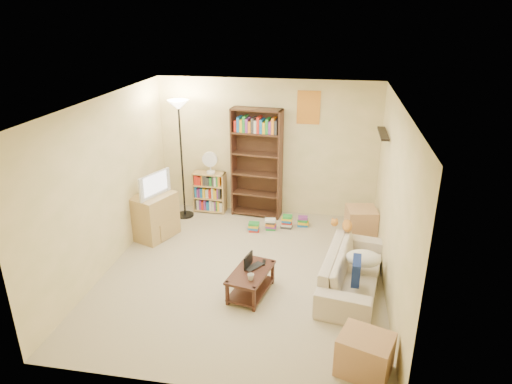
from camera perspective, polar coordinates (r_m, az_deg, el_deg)
room at (r=6.13m, az=-1.66°, el=3.06°), size 4.50×4.54×2.52m
sofa at (r=6.50m, az=11.94°, el=-9.56°), size 2.03×1.29×0.53m
navy_pillow at (r=6.03m, az=12.41°, el=-9.57°), size 0.13×0.35×0.31m
cream_blanket at (r=6.43m, az=13.28°, el=-8.08°), size 0.49×0.35×0.21m
tabby_cat at (r=6.97m, az=11.05°, el=-4.08°), size 0.42×0.20×0.14m
coffee_table at (r=6.25m, az=-0.66°, el=-10.92°), size 0.59×0.87×0.35m
laptop at (r=6.22m, az=0.03°, el=-9.48°), size 0.46×0.45×0.02m
laptop_screen at (r=6.21m, az=-0.96°, el=-8.53°), size 0.07×0.26×0.18m
mug at (r=5.97m, az=-0.66°, el=-10.59°), size 0.11×0.11×0.08m
tv_remote at (r=6.35m, az=1.00°, el=-8.79°), size 0.06×0.14×0.02m
tv_stand at (r=7.85m, az=-12.57°, el=-2.94°), size 0.73×0.84×0.75m
television at (r=7.63m, az=-12.92°, el=1.00°), size 0.76×0.56×0.40m
tall_bookshelf at (r=8.25m, az=0.08°, el=3.92°), size 0.93×0.40×2.01m
short_bookshelf at (r=8.67m, az=-5.83°, el=-0.02°), size 0.61×0.26×0.78m
desk_fan at (r=8.41m, az=-5.78°, el=3.80°), size 0.28×0.16×0.42m
floor_lamp at (r=8.12m, az=-9.54°, el=8.22°), size 0.37×0.37×2.17m
side_table at (r=7.84m, az=12.95°, el=-3.86°), size 0.55×0.55×0.55m
end_cabinet at (r=5.22m, az=13.46°, el=-19.13°), size 0.65×0.60×0.45m
book_stacks at (r=8.05m, az=2.98°, el=-3.94°), size 1.02×0.50×0.23m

